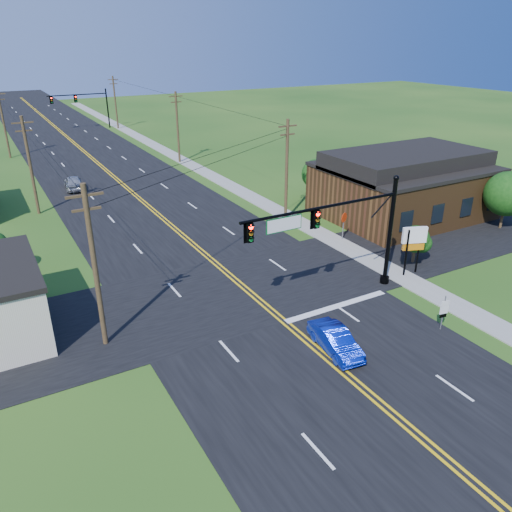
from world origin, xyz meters
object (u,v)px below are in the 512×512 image
signal_mast_main (336,229)px  stop_sign (344,220)px  blue_car (335,341)px  signal_mast_far (82,103)px  route_sign (444,310)px

signal_mast_main → stop_sign: signal_mast_main is taller
stop_sign → signal_mast_main: bearing=-153.9°
signal_mast_main → blue_car: bearing=-125.8°
signal_mast_main → blue_car: signal_mast_main is taller
signal_mast_far → blue_car: (-3.51, -76.73, -3.90)m
route_sign → stop_sign: (3.75, 13.61, 0.44)m
signal_mast_far → route_sign: 78.16m
blue_car → route_sign: bearing=-4.7°
signal_mast_main → blue_car: (-3.41, -4.73, -4.11)m
signal_mast_far → blue_car: bearing=-92.6°
signal_mast_main → route_sign: bearing=-62.3°
blue_car → route_sign: (6.57, -1.30, 0.63)m
signal_mast_far → blue_car: signal_mast_far is taller
signal_mast_main → signal_mast_far: same height
route_sign → signal_mast_far: bearing=103.0°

